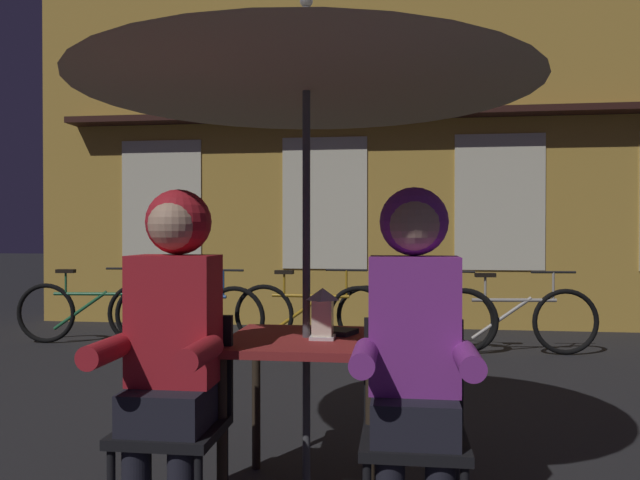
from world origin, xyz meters
The scene contains 14 objects.
cafe_table centered at (0.00, 0.00, 0.64)m, with size 0.72×0.72×0.74m.
patio_umbrella centered at (0.00, 0.00, 2.06)m, with size 2.10×2.10×2.31m.
lantern centered at (0.08, -0.04, 0.86)m, with size 0.11×0.11×0.23m.
chair_left centered at (-0.48, -0.37, 0.49)m, with size 0.40×0.40×0.87m.
chair_right centered at (0.48, -0.37, 0.49)m, with size 0.40×0.40×0.87m.
person_left_hooded centered at (-0.48, -0.43, 0.85)m, with size 0.45×0.56×1.40m.
person_right_hooded centered at (0.48, -0.43, 0.85)m, with size 0.45×0.56×1.40m.
shopfront_building centered at (0.57, 5.40, 3.09)m, with size 10.00×0.93×6.20m.
bicycle_nearest centered at (-2.94, 3.57, 0.35)m, with size 1.68×0.20×0.84m.
bicycle_second centered at (-1.80, 3.48, 0.35)m, with size 1.68×0.13×0.84m.
bicycle_third centered at (-0.52, 3.67, 0.35)m, with size 1.68×0.14×0.84m.
bicycle_fourth centered at (0.58, 3.63, 0.35)m, with size 1.66×0.35×0.84m.
bicycle_fifth centered at (1.56, 3.53, 0.35)m, with size 1.68×0.21×0.84m.
book centered at (0.11, 0.11, 0.75)m, with size 0.20×0.14×0.02m, color black.
Camera 1 is at (0.42, -2.78, 1.22)m, focal length 34.46 mm.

